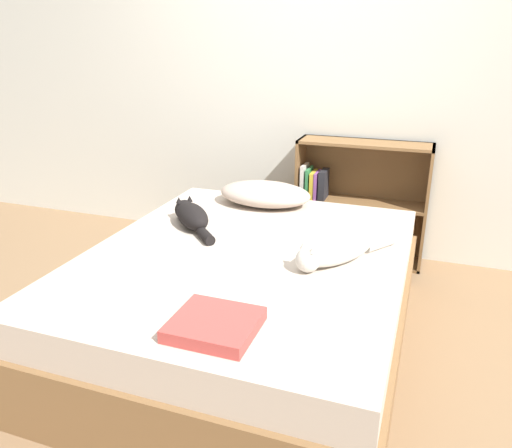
% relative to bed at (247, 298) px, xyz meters
% --- Properties ---
extents(ground_plane, '(8.00, 8.00, 0.00)m').
position_rel_bed_xyz_m(ground_plane, '(0.00, 0.00, -0.25)').
color(ground_plane, '#846647').
extents(wall_back, '(8.00, 0.06, 2.50)m').
position_rel_bed_xyz_m(wall_back, '(0.00, 1.43, 1.00)').
color(wall_back, silver).
rests_on(wall_back, ground_plane).
extents(bed, '(1.57, 1.91, 0.51)m').
position_rel_bed_xyz_m(bed, '(0.00, 0.00, 0.00)').
color(bed, brown).
rests_on(bed, ground_plane).
extents(pillow, '(0.59, 0.37, 0.14)m').
position_rel_bed_xyz_m(pillow, '(-0.15, 0.74, 0.33)').
color(pillow, '#B29E8E').
rests_on(pillow, bed).
extents(cat_light, '(0.44, 0.56, 0.14)m').
position_rel_bed_xyz_m(cat_light, '(0.44, 0.03, 0.33)').
color(cat_light, beige).
rests_on(cat_light, bed).
extents(cat_dark, '(0.40, 0.40, 0.14)m').
position_rel_bed_xyz_m(cat_dark, '(-0.42, 0.24, 0.32)').
color(cat_dark, black).
rests_on(cat_dark, bed).
extents(bookshelf, '(0.90, 0.26, 0.85)m').
position_rel_bed_xyz_m(bookshelf, '(0.34, 1.30, 0.19)').
color(bookshelf, brown).
rests_on(bookshelf, ground_plane).
extents(blanket_fold, '(0.31, 0.29, 0.05)m').
position_rel_bed_xyz_m(blanket_fold, '(0.14, -0.70, 0.28)').
color(blanket_fold, '#B2423D').
rests_on(blanket_fold, bed).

